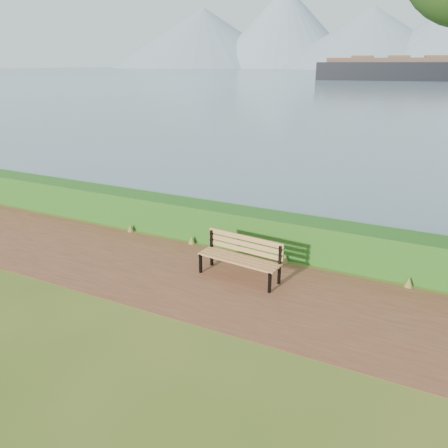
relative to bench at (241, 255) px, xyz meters
The scene contains 6 objects.
ground 1.38m from the bench, 137.48° to the right, with size 140.00×140.00×0.00m, color #3E5317.
path 1.22m from the bench, 149.26° to the right, with size 40.00×3.40×0.01m, color brown.
hedge 1.98m from the bench, 118.04° to the left, with size 32.00×0.85×1.00m, color #194814.
water 259.15m from the bench, 90.21° to the left, with size 700.00×510.00×0.00m, color #465E71.
mountains 406.23m from the bench, 91.43° to the left, with size 585.00×190.00×70.00m.
bench is the anchor object (origin of this frame).
Camera 1 is at (4.66, -7.54, 4.71)m, focal length 35.00 mm.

